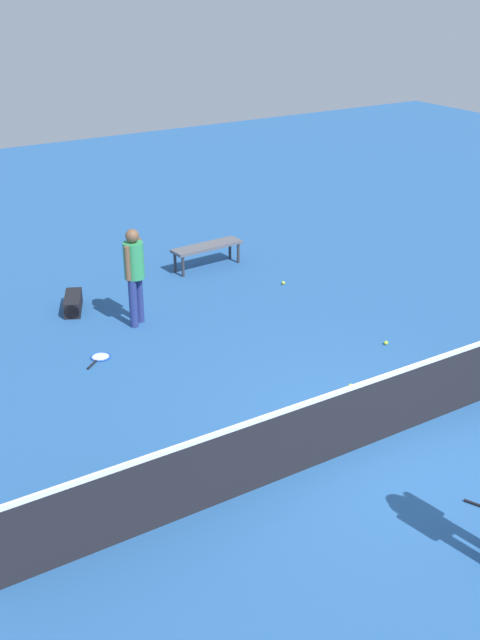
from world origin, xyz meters
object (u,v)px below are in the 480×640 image
object	(u,v)px
tennis_ball_near_player	(351,386)
courtside_bench	(207,248)
tennis_ball_midcourt	(386,343)
tennis_ball_stray_left	(339,415)
player_near_side	(134,269)
equipment_bag	(73,304)
tennis_racket_near_player	(100,357)
tennis_ball_baseline	(288,430)
tennis_ball_by_net	(283,283)

from	to	relation	value
tennis_ball_near_player	courtside_bench	size ratio (longest dim) A/B	0.04
tennis_ball_near_player	tennis_ball_midcourt	distance (m)	1.60
courtside_bench	tennis_ball_stray_left	bearing A→B (deg)	77.24
player_near_side	courtside_bench	bearing A→B (deg)	-144.03
tennis_ball_midcourt	equipment_bag	distance (m)	5.50
tennis_racket_near_player	tennis_ball_baseline	xyz separation A→B (m)	(-1.28, 3.28, 0.02)
tennis_ball_near_player	equipment_bag	world-z (taller)	equipment_bag
tennis_ball_stray_left	equipment_bag	size ratio (longest dim) A/B	0.08
tennis_ball_baseline	tennis_ball_stray_left	world-z (taller)	same
tennis_ball_midcourt	courtside_bench	xyz separation A→B (m)	(0.70, -4.59, 0.38)
tennis_racket_near_player	equipment_bag	xyz separation A→B (m)	(-0.31, -1.94, 0.13)
equipment_bag	tennis_ball_near_player	bearing A→B (deg)	116.96
tennis_ball_near_player	courtside_bench	distance (m)	5.43
tennis_ball_midcourt	tennis_ball_baseline	world-z (taller)	same
tennis_ball_by_net	tennis_ball_stray_left	world-z (taller)	same
tennis_racket_near_player	equipment_bag	world-z (taller)	equipment_bag
equipment_bag	tennis_ball_midcourt	bearing A→B (deg)	133.81
tennis_ball_near_player	tennis_ball_baseline	xyz separation A→B (m)	(1.45, 0.46, 0.00)
tennis_ball_stray_left	equipment_bag	distance (m)	5.57
tennis_ball_by_net	courtside_bench	xyz separation A→B (m)	(0.78, -1.59, 0.38)
courtside_bench	equipment_bag	size ratio (longest dim) A/B	1.80
tennis_ball_near_player	equipment_bag	bearing A→B (deg)	-63.04
tennis_ball_midcourt	tennis_ball_baseline	distance (m)	3.10
tennis_ball_baseline	courtside_bench	distance (m)	6.23
player_near_side	tennis_ball_near_player	xyz separation A→B (m)	(-1.68, 3.65, -0.98)
player_near_side	tennis_ball_stray_left	distance (m)	4.42
tennis_ball_near_player	tennis_ball_stray_left	bearing A→B (deg)	39.45
tennis_ball_near_player	courtside_bench	world-z (taller)	courtside_bench
courtside_bench	tennis_ball_by_net	bearing A→B (deg)	116.19
tennis_racket_near_player	courtside_bench	size ratio (longest dim) A/B	0.37
tennis_ball_by_net	courtside_bench	distance (m)	1.81
courtside_bench	player_near_side	bearing A→B (deg)	35.97
tennis_ball_by_net	equipment_bag	size ratio (longest dim) A/B	0.08
player_near_side	tennis_ball_stray_left	bearing A→B (deg)	103.83
tennis_ball_near_player	tennis_ball_by_net	bearing A→B (deg)	-111.18
tennis_racket_near_player	equipment_bag	distance (m)	1.97
tennis_ball_baseline	tennis_ball_near_player	bearing A→B (deg)	-162.36
tennis_ball_midcourt	courtside_bench	world-z (taller)	courtside_bench
player_near_side	tennis_ball_midcourt	xyz separation A→B (m)	(-3.07, 2.87, -0.98)
tennis_racket_near_player	tennis_ball_by_net	bearing A→B (deg)	-166.93
tennis_racket_near_player	equipment_bag	bearing A→B (deg)	-99.15
player_near_side	tennis_ball_near_player	bearing A→B (deg)	114.71
tennis_ball_midcourt	tennis_ball_stray_left	xyz separation A→B (m)	(2.04, 1.32, 0.00)
tennis_racket_near_player	tennis_ball_midcourt	distance (m)	4.59
tennis_ball_near_player	tennis_ball_midcourt	size ratio (longest dim) A/B	1.00
tennis_ball_midcourt	equipment_bag	bearing A→B (deg)	-46.19
tennis_ball_midcourt	tennis_ball_stray_left	size ratio (longest dim) A/B	1.00
tennis_racket_near_player	tennis_ball_by_net	distance (m)	4.31
tennis_ball_by_net	tennis_ball_baseline	world-z (taller)	same
tennis_ball_stray_left	equipment_bag	bearing A→B (deg)	-71.53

